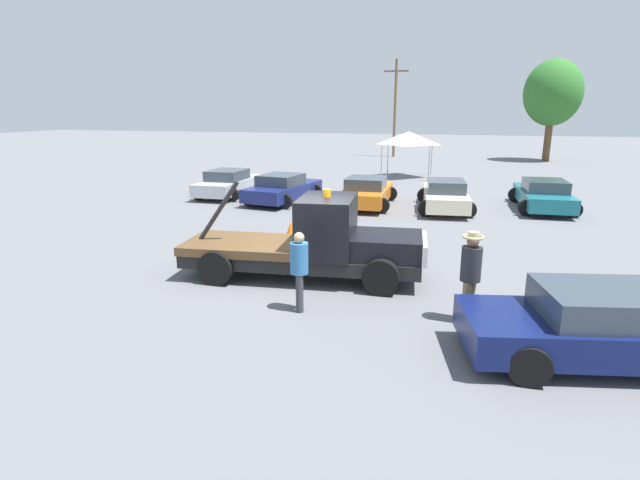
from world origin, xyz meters
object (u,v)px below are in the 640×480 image
tow_truck (316,244)px  canopy_tent_white (408,138)px  person_near_truck (471,270)px  parked_car_teal (543,195)px  tree_left (553,93)px  parked_car_cream (445,195)px  utility_pole (395,106)px  foreground_car (618,327)px  parked_car_silver (229,183)px  traffic_cone (291,230)px  person_at_hood (299,266)px  parked_car_navy (283,188)px  parked_car_orange (366,192)px

tow_truck → canopy_tent_white: canopy_tent_white is taller
person_near_truck → parked_car_teal: person_near_truck is taller
tow_truck → tree_left: (10.69, 34.85, 4.68)m
parked_car_cream → utility_pole: 25.95m
foreground_car → utility_pole: (-8.66, 38.34, 3.95)m
person_near_truck → tree_left: tree_left is taller
person_near_truck → parked_car_cream: size_ratio=0.38×
foreground_car → person_near_truck: person_near_truck is taller
tow_truck → canopy_tent_white: size_ratio=2.12×
parked_car_silver → traffic_cone: parked_car_silver is taller
parked_car_silver → utility_pole: size_ratio=0.56×
foreground_car → utility_pole: size_ratio=0.65×
parked_car_cream → tow_truck: bearing=158.8°
person_near_truck → parked_car_teal: (3.33, 13.37, -0.48)m
parked_car_silver → person_near_truck: bearing=-138.5°
parked_car_cream → tree_left: size_ratio=0.60×
person_at_hood → tree_left: (10.45, 37.01, 4.59)m
parked_car_silver → utility_pole: bearing=-12.4°
canopy_tent_white → tree_left: 17.60m
tow_truck → parked_car_cream: 10.76m
parked_car_teal → canopy_tent_white: bearing=33.9°
person_at_hood → parked_car_teal: person_at_hood is taller
foreground_car → person_near_truck: 2.72m
parked_car_navy → parked_car_silver: bearing=82.2°
person_at_hood → traffic_cone: bearing=90.8°
parked_car_cream → canopy_tent_white: bearing=9.1°
foreground_car → parked_car_teal: size_ratio=1.13×
parked_car_cream → parked_car_navy: bearing=85.2°
parked_car_navy → parked_car_cream: (7.49, 0.04, -0.00)m
foreground_car → parked_car_navy: size_ratio=1.14×
parked_car_silver → parked_car_cream: (10.74, -0.95, -0.00)m
person_at_hood → canopy_tent_white: (0.01, 23.18, 1.48)m
person_near_truck → parked_car_cream: (-0.82, 12.17, -0.48)m
parked_car_cream → canopy_tent_white: canopy_tent_white is taller
tow_truck → parked_car_cream: bearing=68.8°
tow_truck → parked_car_teal: tow_truck is taller
tow_truck → traffic_cone: bearing=111.8°
foreground_car → parked_car_cream: bearing=92.2°
traffic_cone → utility_pole: size_ratio=0.06×
foreground_car → person_near_truck: size_ratio=2.91×
parked_car_cream → parked_car_silver: bearing=79.8°
canopy_tent_white → tree_left: bearing=52.9°
parked_car_teal → traffic_cone: size_ratio=9.02×
canopy_tent_white → utility_pole: bearing=100.6°
person_at_hood → parked_car_orange: size_ratio=0.38×
parked_car_cream → parked_car_teal: (4.15, 1.21, 0.00)m
person_near_truck → canopy_tent_white: 23.16m
tow_truck → parked_car_orange: 10.32m
parked_car_orange → utility_pole: bearing=3.3°
parked_car_navy → parked_car_orange: (4.02, 0.01, -0.00)m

